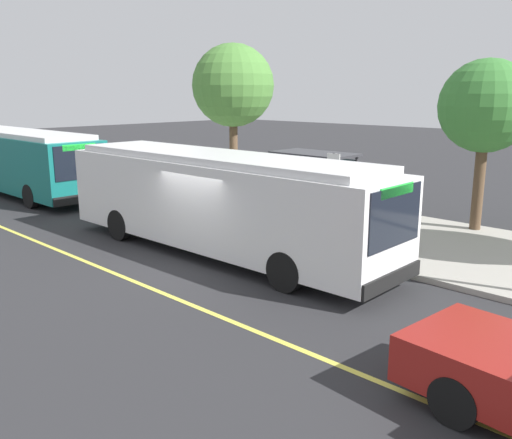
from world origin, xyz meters
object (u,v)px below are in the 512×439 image
at_px(waiting_bench, 320,208).
at_px(route_sign_post, 333,187).
at_px(transit_bus_second, 20,160).
at_px(transit_bus_main, 219,200).
at_px(pedestrian_commuter, 275,200).

relative_size(waiting_bench, route_sign_post, 0.57).
relative_size(transit_bus_second, waiting_bench, 6.98).
distance_m(transit_bus_main, route_sign_post, 3.37).
height_order(transit_bus_main, route_sign_post, same).
distance_m(transit_bus_second, pedestrian_commuter, 13.60).
bearing_deg(route_sign_post, transit_bus_second, -171.60).
height_order(transit_bus_second, route_sign_post, same).
bearing_deg(transit_bus_second, pedestrian_commuter, 12.36).
distance_m(transit_bus_second, route_sign_post, 16.20).
bearing_deg(waiting_bench, transit_bus_second, -161.26).
distance_m(route_sign_post, pedestrian_commuter, 2.93).
height_order(waiting_bench, pedestrian_commuter, pedestrian_commuter).
height_order(transit_bus_second, waiting_bench, transit_bus_second).
relative_size(transit_bus_second, pedestrian_commuter, 6.60).
relative_size(transit_bus_main, waiting_bench, 7.19).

